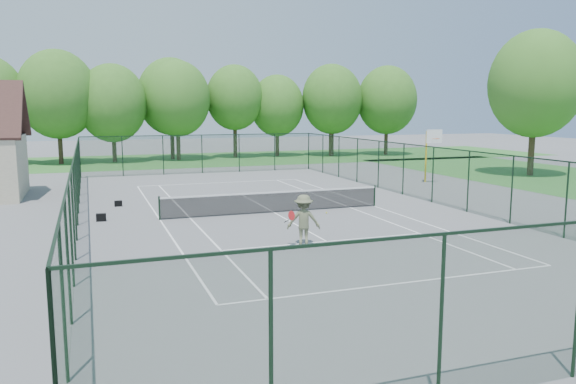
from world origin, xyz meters
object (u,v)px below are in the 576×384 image
(basketball_goal, at_px, (431,145))
(tennis_player, at_px, (304,220))
(sports_bag_a, at_px, (101,217))
(tennis_net, at_px, (274,201))

(basketball_goal, height_order, tennis_player, basketball_goal)
(basketball_goal, relative_size, sports_bag_a, 8.53)
(tennis_net, bearing_deg, tennis_player, -98.98)
(sports_bag_a, xyz_separation_m, tennis_player, (6.97, -7.29, 0.78))
(basketball_goal, distance_m, tennis_player, 19.97)
(basketball_goal, bearing_deg, tennis_net, -152.67)
(basketball_goal, relative_size, tennis_player, 1.82)
(tennis_net, relative_size, basketball_goal, 3.04)
(sports_bag_a, height_order, tennis_player, tennis_player)
(tennis_net, xyz_separation_m, sports_bag_a, (-8.02, 0.65, -0.40))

